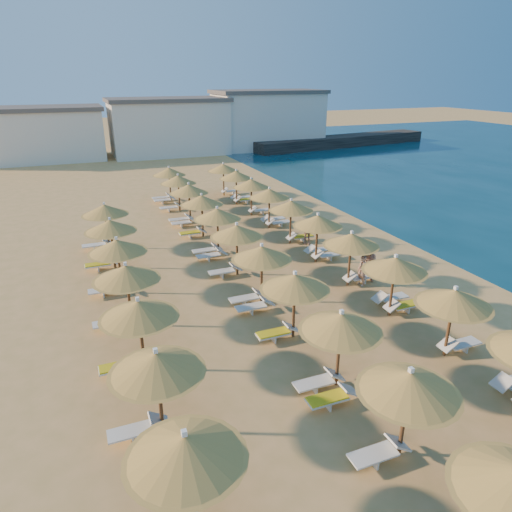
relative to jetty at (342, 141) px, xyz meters
name	(u,v)px	position (x,y,z in m)	size (l,w,h in m)	color
ground	(311,308)	(-29.16, -44.34, -0.75)	(220.00, 220.00, 0.00)	tan
jetty	(342,141)	(0.00, 0.00, 0.00)	(30.00, 4.00, 1.50)	black
hotel_blocks	(173,125)	(-25.14, 2.79, 2.95)	(46.39, 9.46, 8.10)	white
parasol_row_east	(333,231)	(-26.22, -41.12, 1.68)	(2.82, 40.22, 2.94)	brown
parasol_row_west	(248,242)	(-31.03, -41.12, 1.68)	(2.82, 40.22, 2.94)	brown
parasol_row_inland	(126,274)	(-37.08, -42.82, 1.68)	(2.82, 23.22, 2.94)	brown
loungers	(268,282)	(-30.15, -41.60, -0.41)	(14.05, 37.98, 0.66)	white
beachgoer_a	(362,271)	(-25.59, -43.06, 0.05)	(0.59, 0.39, 1.61)	tan
beachgoer_b	(370,264)	(-24.92, -42.75, 0.21)	(0.93, 0.73, 1.92)	tan
beachgoer_c	(307,231)	(-25.30, -36.55, 0.09)	(0.99, 0.41, 1.68)	tan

